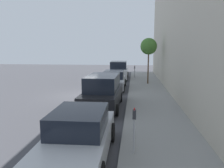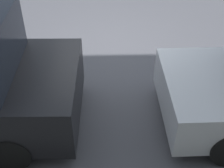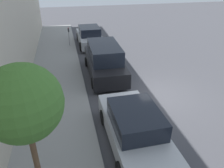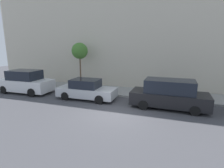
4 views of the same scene
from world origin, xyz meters
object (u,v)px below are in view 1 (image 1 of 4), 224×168
(parked_minivan_second, at_px, (103,92))
(parking_meter_far, at_px, (135,70))
(parked_suv_fourth, at_px, (119,71))
(parked_sedan_third, at_px, (114,80))
(parked_sedan_nearest, at_px, (79,136))
(street_tree, at_px, (149,47))
(parking_meter_near, at_px, (134,126))

(parked_minivan_second, xyz_separation_m, parking_meter_far, (1.80, 12.20, 0.07))
(parked_suv_fourth, bearing_deg, parked_sedan_third, -89.55)
(parked_sedan_nearest, distance_m, parked_sedan_third, 12.02)
(parked_suv_fourth, bearing_deg, street_tree, -51.56)
(parked_sedan_nearest, relative_size, parked_sedan_third, 1.00)
(parked_sedan_third, xyz_separation_m, parking_meter_near, (1.74, -11.79, 0.31))
(parking_meter_near, height_order, street_tree, street_tree)
(parked_minivan_second, height_order, street_tree, street_tree)
(parked_sedan_third, height_order, parking_meter_far, parked_sedan_third)
(parked_sedan_third, xyz_separation_m, parked_suv_fourth, (-0.05, 5.95, 0.21))
(parking_meter_near, relative_size, parking_meter_far, 1.06)
(parked_sedan_third, xyz_separation_m, street_tree, (2.97, 2.15, 2.84))
(parked_sedan_third, height_order, street_tree, street_tree)
(parked_sedan_nearest, xyz_separation_m, parking_meter_near, (1.68, 0.23, 0.32))
(parked_minivan_second, height_order, parking_meter_far, parked_minivan_second)
(parked_sedan_nearest, xyz_separation_m, parked_sedan_third, (-0.06, 12.02, 0.00))
(parked_sedan_nearest, xyz_separation_m, parked_minivan_second, (-0.12, 5.97, 0.20))
(parked_suv_fourth, xyz_separation_m, street_tree, (3.02, -3.80, 2.63))
(parked_minivan_second, relative_size, parked_sedan_third, 1.09)
(parked_sedan_third, relative_size, parking_meter_far, 3.30)
(parked_minivan_second, bearing_deg, parked_suv_fourth, 89.90)
(parked_suv_fourth, distance_m, parking_meter_near, 17.83)
(parking_meter_far, bearing_deg, parked_suv_fourth, -173.77)
(parked_suv_fourth, bearing_deg, parking_meter_near, -84.26)
(street_tree, bearing_deg, parking_meter_near, -95.06)
(parking_meter_near, xyz_separation_m, street_tree, (1.23, 13.94, 2.53))
(parked_suv_fourth, height_order, street_tree, street_tree)
(parked_sedan_nearest, xyz_separation_m, parking_meter_far, (1.68, 18.17, 0.27))
(parked_minivan_second, xyz_separation_m, parking_meter_near, (1.80, -5.74, 0.11))
(parked_sedan_third, distance_m, parking_meter_far, 6.39)
(parked_suv_fourth, xyz_separation_m, parking_meter_far, (1.78, 0.19, 0.06))
(parked_suv_fourth, xyz_separation_m, parking_meter_near, (1.78, -17.74, 0.11))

